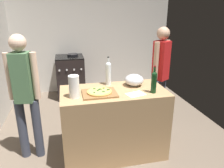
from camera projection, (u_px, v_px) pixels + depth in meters
ground_plane at (99, 120)px, 3.77m from camera, size 3.82×3.71×0.02m
kitchen_wall_rear at (87, 34)px, 4.82m from camera, size 3.82×0.10×2.60m
counter at (114, 122)px, 2.77m from camera, size 1.29×0.66×0.89m
cutting_board at (99, 93)px, 2.51m from camera, size 0.40×0.32×0.02m
pizza at (99, 92)px, 2.50m from camera, size 0.29×0.29×0.03m
mixing_bowl at (134, 80)px, 2.77m from camera, size 0.24×0.24×0.15m
paper_towel_roll at (74, 87)px, 2.38m from camera, size 0.12×0.12×0.26m
wine_bottle_amber at (108, 72)px, 2.77m from camera, size 0.07×0.07×0.37m
wine_bottle_dark at (154, 81)px, 2.51m from camera, size 0.07×0.07×0.33m
recipe_sheet at (136, 94)px, 2.51m from camera, size 0.24×0.20×0.00m
stove at (71, 76)px, 4.64m from camera, size 0.58×0.60×0.93m
person_in_stripes at (25, 92)px, 2.55m from camera, size 0.37×0.23×1.58m
person_in_red at (160, 72)px, 3.32m from camera, size 0.32×0.27×1.59m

